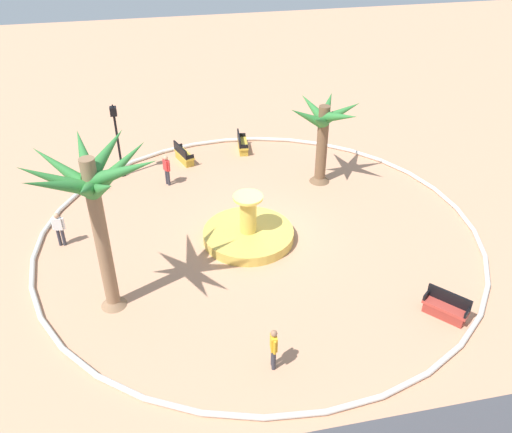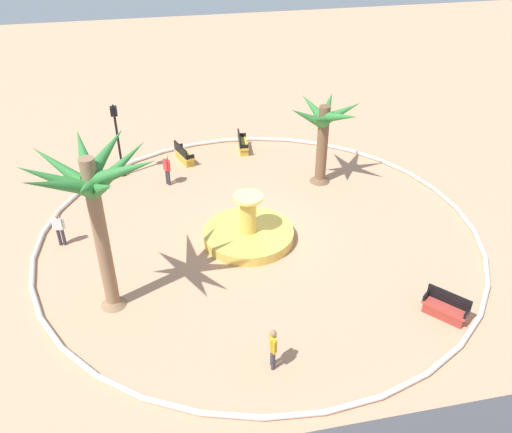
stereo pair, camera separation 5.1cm
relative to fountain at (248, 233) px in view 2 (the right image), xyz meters
The scene contains 13 objects.
ground_plane 0.69m from the fountain, 152.56° to the right, with size 80.00×80.00×0.00m, color tan.
plaza_curb 0.65m from the fountain, 152.56° to the right, with size 19.18×19.18×0.20m, color silver.
fountain is the anchor object (origin of this frame).
palm_tree_near_fountain 6.78m from the fountain, 137.10° to the right, with size 3.70×3.57×4.33m.
palm_tree_by_curb 7.88m from the fountain, 28.11° to the left, with size 4.50×4.58×6.34m.
bench_east 8.03m from the fountain, 75.42° to the right, with size 0.99×1.68×1.00m.
bench_west 8.56m from the fountain, 98.89° to the right, with size 0.66×1.64×1.00m.
bench_north 8.55m from the fountain, 134.47° to the left, with size 1.42×1.54×1.00m.
lamppost 8.92m from the fountain, 52.47° to the right, with size 0.32×0.32×3.93m.
bicycle_red_frame 8.73m from the fountain, 42.56° to the right, with size 0.49×1.70×0.94m.
person_cyclist_helmet 6.31m from the fountain, 60.87° to the right, with size 0.34×0.47×1.61m.
person_cyclist_photo 7.16m from the fountain, 85.31° to the left, with size 0.23×0.53×1.61m.
person_pedestrian_stroll 7.96m from the fountain, ahead, with size 0.52×0.25×1.61m.
Camera 2 is at (4.11, 19.13, 13.88)m, focal length 38.25 mm.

